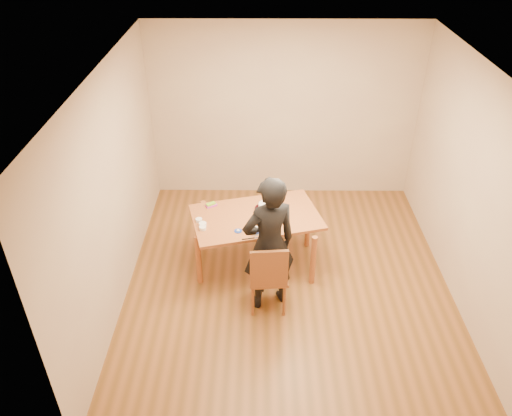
{
  "coord_description": "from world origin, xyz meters",
  "views": [
    {
      "loc": [
        -0.37,
        -4.75,
        4.25
      ],
      "look_at": [
        -0.41,
        0.35,
        0.9
      ],
      "focal_mm": 35.0,
      "sensor_mm": 36.0,
      "label": 1
    }
  ],
  "objects_px": {
    "dining_table": "(256,217)",
    "cake_plate": "(266,209)",
    "cake": "(266,206)",
    "dining_chair": "(269,275)",
    "person": "(269,245)"
  },
  "relations": [
    {
      "from": "cake",
      "to": "person",
      "type": "height_order",
      "value": "person"
    },
    {
      "from": "dining_chair",
      "to": "person",
      "type": "bearing_deg",
      "value": 85.28
    },
    {
      "from": "dining_table",
      "to": "cake_plate",
      "type": "height_order",
      "value": "cake_plate"
    },
    {
      "from": "dining_table",
      "to": "dining_chair",
      "type": "relative_size",
      "value": 3.71
    },
    {
      "from": "person",
      "to": "dining_chair",
      "type": "bearing_deg",
      "value": 68.51
    },
    {
      "from": "cake_plate",
      "to": "dining_table",
      "type": "bearing_deg",
      "value": -134.15
    },
    {
      "from": "dining_table",
      "to": "person",
      "type": "relative_size",
      "value": 0.91
    },
    {
      "from": "cake",
      "to": "person",
      "type": "relative_size",
      "value": 0.12
    },
    {
      "from": "dining_chair",
      "to": "person",
      "type": "xyz_separation_m",
      "value": [
        0.0,
        0.05,
        0.41
      ]
    },
    {
      "from": "cake",
      "to": "cake_plate",
      "type": "bearing_deg",
      "value": 0.0
    },
    {
      "from": "dining_table",
      "to": "person",
      "type": "bearing_deg",
      "value": -93.11
    },
    {
      "from": "dining_table",
      "to": "cake_plate",
      "type": "relative_size",
      "value": 5.25
    },
    {
      "from": "cake_plate",
      "to": "cake",
      "type": "distance_m",
      "value": 0.04
    },
    {
      "from": "dining_chair",
      "to": "cake",
      "type": "bearing_deg",
      "value": 86.5
    },
    {
      "from": "dining_chair",
      "to": "cake_plate",
      "type": "height_order",
      "value": "cake_plate"
    }
  ]
}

